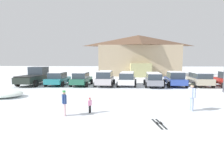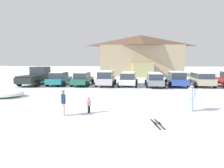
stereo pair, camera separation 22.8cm
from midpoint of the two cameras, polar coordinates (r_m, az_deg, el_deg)
name	(u,v)px [view 1 (the left image)]	position (r m, az deg, el deg)	size (l,w,h in m)	color
ground	(129,141)	(7.91, 3.95, -16.02)	(160.00, 160.00, 0.00)	white
ski_lodge	(138,55)	(39.66, 7.34, 8.21)	(15.94, 9.91, 7.73)	tan
parked_teal_hatchback	(58,79)	(24.62, -15.44, 1.49)	(2.30, 4.29, 1.59)	teal
parked_green_coupe	(81,79)	(23.83, -9.02, 1.47)	(2.20, 4.41, 1.58)	#24624B
parked_silver_wagon	(105,78)	(23.31, -2.30, 1.75)	(2.20, 4.49, 1.74)	#BDB6BD
parked_white_suv	(127,78)	(23.56, 4.08, 1.63)	(2.37, 4.87, 1.59)	white
parked_grey_wagon	(153,79)	(23.26, 11.47, 1.42)	(2.20, 4.74, 1.58)	gray
parked_blue_hatchback	(175,79)	(24.12, 17.31, 1.42)	(2.22, 4.57, 1.70)	#2E49A5
parked_beige_suv	(200,79)	(25.09, 23.56, 1.41)	(2.28, 4.26, 1.61)	#B1A78F
pickup_truck	(35,77)	(26.20, -21.32, 2.00)	(2.78, 5.78, 2.15)	#202823
skier_child_in_pink_snowsuit	(90,104)	(11.69, -6.92, -5.80)	(0.21, 0.30, 0.89)	black
skier_adult_in_blue_parka	(192,95)	(12.88, 21.38, -3.06)	(0.33, 0.60, 1.67)	#97A9CD
skier_teen_in_navy_coat	(64,102)	(11.30, -14.05, -4.91)	(0.33, 0.48, 1.41)	beige
pair_of_skis	(159,124)	(10.04, 12.60, -10.98)	(0.54, 1.57, 0.08)	black
plowed_snow_pile	(3,94)	(18.73, -28.96, -2.47)	(3.15, 2.52, 0.56)	white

